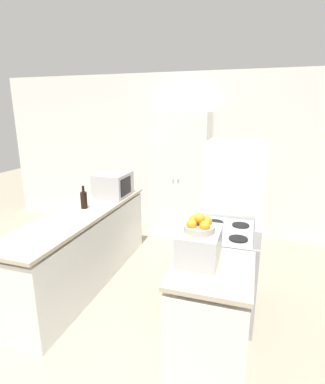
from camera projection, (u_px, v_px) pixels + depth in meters
wall_back at (190, 155)px, 4.99m from camera, size 7.00×0.06×2.60m
counter_left at (84, 248)px, 3.56m from camera, size 0.60×2.36×0.89m
counter_right at (210, 320)px, 2.34m from camera, size 0.60×0.72×0.89m
pantry_cabinet at (180, 176)px, 4.81m from camera, size 0.90×0.54×2.00m
stove at (224, 271)px, 3.01m from camera, size 0.66×0.72×1.05m
refrigerator at (233, 211)px, 3.60m from camera, size 0.69×0.71×1.68m
microwave at (113, 185)px, 4.02m from camera, size 0.41×0.48×0.32m
wine_bottle at (84, 200)px, 3.53m from camera, size 0.08×0.08×0.27m
toaster_oven at (199, 245)px, 2.30m from camera, size 0.31×0.41×0.25m
fruit_bowl at (199, 225)px, 2.24m from camera, size 0.24×0.24×0.14m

